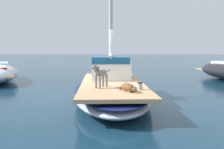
# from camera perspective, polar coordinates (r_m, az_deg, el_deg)

# --- Properties ---
(ground_plane) EXTENTS (120.00, 120.00, 0.00)m
(ground_plane) POSITION_cam_1_polar(r_m,az_deg,el_deg) (9.86, -0.03, -5.28)
(ground_plane) COLOR #143347
(sailboat_main) EXTENTS (2.79, 7.33, 0.66)m
(sailboat_main) POSITION_cam_1_polar(r_m,az_deg,el_deg) (9.80, -0.03, -3.36)
(sailboat_main) COLOR #B2B7C1
(sailboat_main) RESTS_ON ground
(cabin_house) EXTENTS (1.48, 2.27, 0.84)m
(cabin_house) POSITION_cam_1_polar(r_m,az_deg,el_deg) (10.83, -0.30, 1.07)
(cabin_house) COLOR silver
(cabin_house) RESTS_ON sailboat_main
(dog_grey) EXTENTS (0.57, 0.84, 0.70)m
(dog_grey) POSITION_cam_1_polar(r_m,az_deg,el_deg) (8.29, -2.35, 0.20)
(dog_grey) COLOR gray
(dog_grey) RESTS_ON sailboat_main
(dog_brown) EXTENTS (0.50, 0.90, 0.22)m
(dog_brown) POSITION_cam_1_polar(r_m,az_deg,el_deg) (7.67, 3.30, -2.62)
(dog_brown) COLOR brown
(dog_brown) RESTS_ON sailboat_main
(deck_winch) EXTENTS (0.16, 0.16, 0.21)m
(deck_winch) POSITION_cam_1_polar(r_m,az_deg,el_deg) (8.01, 5.67, -2.34)
(deck_winch) COLOR #B7B7BC
(deck_winch) RESTS_ON sailboat_main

